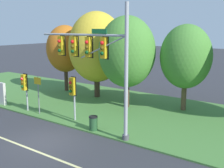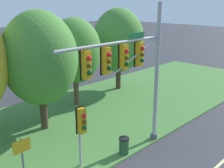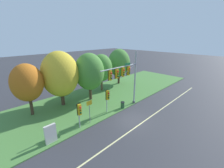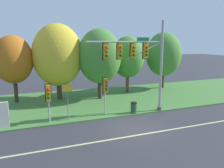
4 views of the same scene
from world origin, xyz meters
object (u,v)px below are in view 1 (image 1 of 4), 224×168
object	(u,v)px
tree_nearest_road	(65,49)
trash_bin	(93,123)
tree_behind_signpost	(127,52)
traffic_signal_mast	(96,56)
info_kiosk	(1,93)
route_sign_post	(38,90)
pedestrian_signal_near_kerb	(72,89)
tree_left_of_mast	(97,47)
pedestrian_signal_further_along	(24,84)
tree_mid_verge	(186,57)

from	to	relation	value
tree_nearest_road	trash_bin	bearing A→B (deg)	-37.13
tree_behind_signpost	tree_nearest_road	bearing A→B (deg)	169.89
traffic_signal_mast	info_kiosk	world-z (taller)	traffic_signal_mast
info_kiosk	route_sign_post	bearing A→B (deg)	1.24
pedestrian_signal_near_kerb	info_kiosk	world-z (taller)	pedestrian_signal_near_kerb
tree_left_of_mast	tree_behind_signpost	xyz separation A→B (m)	(4.14, -1.29, -0.13)
tree_left_of_mast	route_sign_post	bearing A→B (deg)	-91.84
pedestrian_signal_further_along	trash_bin	size ratio (longest dim) A/B	3.19
pedestrian_signal_near_kerb	tree_nearest_road	xyz separation A→B (m)	(-7.26, 6.65, 2.03)
route_sign_post	trash_bin	distance (m)	5.74
pedestrian_signal_near_kerb	info_kiosk	bearing A→B (deg)	-176.86
info_kiosk	tree_nearest_road	bearing A→B (deg)	84.40
traffic_signal_mast	route_sign_post	bearing A→B (deg)	176.23
pedestrian_signal_near_kerb	trash_bin	xyz separation A→B (m)	(2.34, -0.61, -1.81)
route_sign_post	traffic_signal_mast	bearing A→B (deg)	-3.77
tree_left_of_mast	pedestrian_signal_further_along	bearing A→B (deg)	-103.32
pedestrian_signal_near_kerb	pedestrian_signal_further_along	world-z (taller)	pedestrian_signal_near_kerb
traffic_signal_mast	trash_bin	xyz separation A→B (m)	(-0.35, 0.11, -4.30)
route_sign_post	tree_nearest_road	world-z (taller)	tree_nearest_road
route_sign_post	tree_left_of_mast	bearing A→B (deg)	88.16
route_sign_post	tree_left_of_mast	distance (m)	7.34
route_sign_post	pedestrian_signal_further_along	bearing A→B (deg)	-174.37
pedestrian_signal_near_kerb	tree_behind_signpost	bearing A→B (deg)	77.64
tree_behind_signpost	trash_bin	distance (m)	7.16
pedestrian_signal_further_along	trash_bin	bearing A→B (deg)	-1.15
tree_nearest_road	trash_bin	xyz separation A→B (m)	(9.60, -7.27, -3.84)
tree_left_of_mast	trash_bin	world-z (taller)	tree_left_of_mast
tree_behind_signpost	tree_mid_verge	distance (m)	4.59
tree_nearest_road	tree_left_of_mast	size ratio (longest dim) A/B	0.85
tree_behind_signpost	pedestrian_signal_near_kerb	bearing A→B (deg)	-102.36
route_sign_post	tree_nearest_road	distance (m)	8.43
pedestrian_signal_near_kerb	tree_behind_signpost	xyz separation A→B (m)	(1.13, 5.16, 2.25)
info_kiosk	trash_bin	size ratio (longest dim) A/B	2.04
tree_behind_signpost	traffic_signal_mast	bearing A→B (deg)	-75.14
pedestrian_signal_near_kerb	trash_bin	bearing A→B (deg)	-14.74
pedestrian_signal_further_along	tree_nearest_road	world-z (taller)	tree_nearest_road
traffic_signal_mast	tree_nearest_road	bearing A→B (deg)	143.46
pedestrian_signal_near_kerb	tree_nearest_road	distance (m)	10.06
pedestrian_signal_further_along	route_sign_post	bearing A→B (deg)	5.63
pedestrian_signal_near_kerb	route_sign_post	bearing A→B (deg)	-174.08
traffic_signal_mast	pedestrian_signal_further_along	distance (m)	7.80
traffic_signal_mast	pedestrian_signal_further_along	xyz separation A→B (m)	(-7.33, 0.25, -2.64)
tree_nearest_road	info_kiosk	bearing A→B (deg)	-95.60
tree_mid_verge	traffic_signal_mast	bearing A→B (deg)	-108.39
traffic_signal_mast	pedestrian_signal_near_kerb	xyz separation A→B (m)	(-2.69, 0.72, -2.49)
traffic_signal_mast	pedestrian_signal_further_along	world-z (taller)	traffic_signal_mast
tree_nearest_road	tree_left_of_mast	xyz separation A→B (m)	(4.26, -0.21, 0.35)
pedestrian_signal_further_along	trash_bin	distance (m)	7.18
tree_behind_signpost	tree_mid_verge	xyz separation A→B (m)	(4.15, 1.92, -0.30)
tree_mid_verge	tree_nearest_road	bearing A→B (deg)	-178.05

